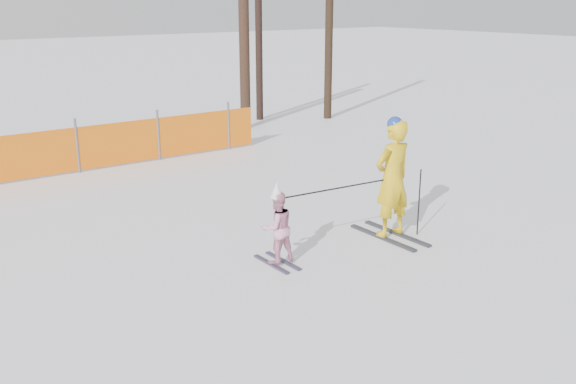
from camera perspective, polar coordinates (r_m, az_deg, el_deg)
name	(u,v)px	position (r m, az deg, el deg)	size (l,w,h in m)	color
ground	(308,263)	(9.72, 1.76, -6.34)	(120.00, 120.00, 0.00)	white
adult	(392,178)	(10.58, 9.26, 1.23)	(0.71, 1.47, 2.03)	black
child	(277,227)	(9.49, -0.98, -3.12)	(0.56, 0.84, 1.28)	black
ski_poles	(369,194)	(10.26, 7.24, -0.15)	(2.51, 0.41, 1.14)	black
tree_trunks	(277,24)	(20.40, -0.97, 14.67)	(3.38, 1.38, 6.70)	#322016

